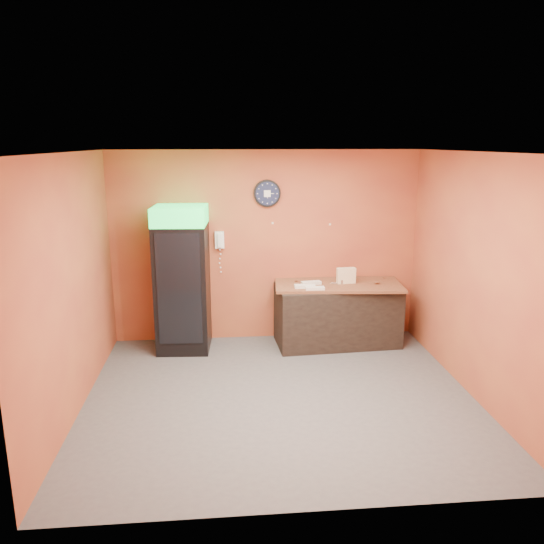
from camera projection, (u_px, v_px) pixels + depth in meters
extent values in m
plane|color=#47474C|center=(280.00, 397.00, 6.21)|extent=(4.50, 4.50, 0.00)
cube|color=#B85F34|center=(266.00, 247.00, 7.81)|extent=(4.50, 0.02, 2.80)
cube|color=#B85F34|center=(72.00, 286.00, 5.67)|extent=(0.02, 4.00, 2.80)
cube|color=#B85F34|center=(475.00, 277.00, 6.08)|extent=(0.02, 4.00, 2.80)
cube|color=white|center=(281.00, 152.00, 5.54)|extent=(4.50, 4.00, 0.02)
cube|color=black|center=(183.00, 288.00, 7.48)|extent=(0.76, 0.76, 1.80)
cube|color=#1AE24C|center=(180.00, 216.00, 7.24)|extent=(0.76, 0.76, 0.26)
cube|color=black|center=(182.00, 289.00, 7.11)|extent=(0.60, 0.06, 1.54)
cube|color=black|center=(337.00, 315.00, 7.75)|extent=(1.80, 0.89, 0.88)
cylinder|color=black|center=(267.00, 193.00, 7.60)|extent=(0.39, 0.05, 0.39)
cylinder|color=#0F1433|center=(267.00, 194.00, 7.57)|extent=(0.34, 0.01, 0.34)
cube|color=white|center=(267.00, 194.00, 7.56)|extent=(0.10, 0.00, 0.10)
cube|color=white|center=(220.00, 240.00, 7.67)|extent=(0.13, 0.08, 0.24)
cube|color=white|center=(220.00, 240.00, 7.63)|extent=(0.06, 0.04, 0.20)
cube|color=brown|center=(338.00, 285.00, 7.64)|extent=(1.87, 0.98, 0.04)
cube|color=#F4E4BD|center=(346.00, 281.00, 7.64)|extent=(0.27, 0.12, 0.06)
cube|color=#F4E4BD|center=(346.00, 277.00, 7.63)|extent=(0.27, 0.12, 0.06)
cube|color=#F4E4BD|center=(346.00, 274.00, 7.62)|extent=(0.27, 0.12, 0.06)
cube|color=#F4E4BD|center=(346.00, 270.00, 7.60)|extent=(0.27, 0.12, 0.06)
cube|color=silver|center=(305.00, 286.00, 7.41)|extent=(0.29, 0.12, 0.04)
cube|color=silver|center=(315.00, 288.00, 7.32)|extent=(0.26, 0.11, 0.04)
cube|color=silver|center=(311.00, 283.00, 7.59)|extent=(0.29, 0.15, 0.04)
cylinder|color=silver|center=(341.00, 282.00, 7.61)|extent=(0.06, 0.06, 0.06)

